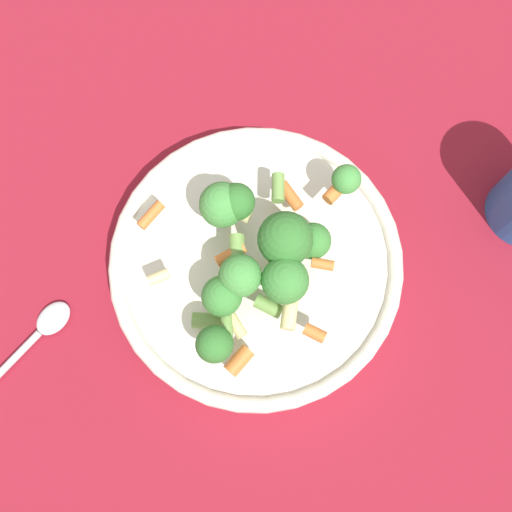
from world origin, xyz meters
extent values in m
plane|color=maroon|center=(0.00, 0.00, 0.00)|extent=(3.00, 3.00, 0.00)
cylinder|color=silver|center=(0.00, 0.00, 0.02)|extent=(0.27, 0.27, 0.04)
torus|color=silver|center=(0.00, 0.00, 0.04)|extent=(0.27, 0.27, 0.01)
cylinder|color=#8CB766|center=(-0.04, 0.02, 0.05)|extent=(0.01, 0.01, 0.01)
sphere|color=#3D8438|center=(-0.04, 0.02, 0.07)|extent=(0.03, 0.03, 0.03)
cylinder|color=#8CB766|center=(0.00, 0.04, 0.06)|extent=(0.01, 0.01, 0.02)
sphere|color=#3D8438|center=(0.00, 0.04, 0.09)|extent=(0.04, 0.04, 0.04)
cylinder|color=#8CB766|center=(-0.01, -0.05, 0.06)|extent=(0.01, 0.01, 0.01)
sphere|color=#479342|center=(-0.01, -0.05, 0.08)|extent=(0.03, 0.03, 0.03)
cylinder|color=#8CB766|center=(0.00, -0.05, 0.06)|extent=(0.01, 0.01, 0.01)
sphere|color=#479342|center=(0.00, -0.05, 0.08)|extent=(0.04, 0.04, 0.04)
cylinder|color=#8CB766|center=(-0.02, 0.01, 0.06)|extent=(0.02, 0.02, 0.02)
sphere|color=#33722D|center=(-0.02, 0.01, 0.09)|extent=(0.05, 0.05, 0.05)
cylinder|color=#8CB766|center=(0.03, 0.01, 0.07)|extent=(0.01, 0.01, 0.01)
sphere|color=#479342|center=(0.03, 0.01, 0.09)|extent=(0.04, 0.04, 0.04)
cylinder|color=#8CB766|center=(-0.01, -0.04, 0.06)|extent=(0.01, 0.01, 0.02)
sphere|color=#33722D|center=(-0.01, -0.04, 0.09)|extent=(0.03, 0.03, 0.03)
cylinder|color=#8CB766|center=(-0.10, 0.00, 0.07)|extent=(0.01, 0.01, 0.01)
sphere|color=#479342|center=(-0.10, 0.00, 0.08)|extent=(0.03, 0.03, 0.03)
cylinder|color=#8CB766|center=(0.08, 0.04, 0.07)|extent=(0.01, 0.01, 0.01)
sphere|color=#33722D|center=(0.08, 0.04, 0.08)|extent=(0.03, 0.03, 0.03)
cylinder|color=#8CB766|center=(0.05, 0.02, 0.06)|extent=(0.01, 0.01, 0.01)
sphere|color=#3D8438|center=(0.05, 0.02, 0.08)|extent=(0.03, 0.03, 0.03)
cylinder|color=#729E4C|center=(0.06, 0.03, 0.06)|extent=(0.02, 0.03, 0.01)
cylinder|color=beige|center=(-0.01, -0.03, 0.07)|extent=(0.02, 0.02, 0.01)
cylinder|color=#729E4C|center=(-0.05, -0.03, 0.07)|extent=(0.03, 0.03, 0.01)
cylinder|color=beige|center=(0.05, 0.04, 0.06)|extent=(0.01, 0.02, 0.01)
cylinder|color=#729E4C|center=(0.07, 0.02, 0.05)|extent=(0.03, 0.03, 0.01)
cylinder|color=beige|center=(0.08, -0.03, 0.06)|extent=(0.02, 0.01, 0.01)
cylinder|color=orange|center=(-0.06, -0.02, 0.06)|extent=(0.01, 0.03, 0.01)
cylinder|color=orange|center=(0.07, 0.06, 0.05)|extent=(0.03, 0.02, 0.01)
cylinder|color=orange|center=(0.05, -0.08, 0.07)|extent=(0.03, 0.02, 0.01)
cylinder|color=#729E4C|center=(0.02, 0.04, 0.06)|extent=(0.02, 0.03, 0.01)
cylinder|color=#729E4C|center=(0.01, -0.01, 0.07)|extent=(0.03, 0.03, 0.01)
cylinder|color=beige|center=(0.01, 0.06, 0.08)|extent=(0.03, 0.03, 0.01)
cylinder|color=orange|center=(0.01, 0.09, 0.07)|extent=(0.02, 0.02, 0.01)
cylinder|color=orange|center=(-0.04, 0.04, 0.07)|extent=(0.02, 0.02, 0.01)
cylinder|color=orange|center=(-0.09, 0.00, 0.07)|extent=(0.03, 0.02, 0.01)
cylinder|color=orange|center=(0.02, -0.01, 0.07)|extent=(0.03, 0.01, 0.01)
ellipsoid|color=silver|center=(0.18, -0.08, 0.01)|extent=(0.04, 0.03, 0.01)
camera|label=1|loc=(0.09, 0.11, 0.56)|focal=42.00mm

